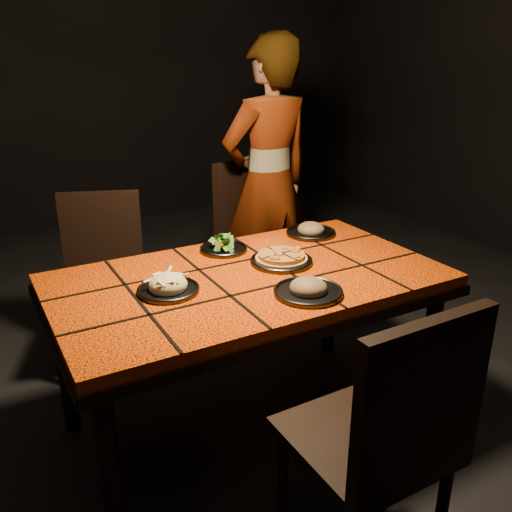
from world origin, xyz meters
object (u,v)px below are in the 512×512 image
dining_table (249,292)px  diner (268,184)px  plate_pizza (281,259)px  chair_far_right (253,227)px  chair_far_left (103,270)px  chair_near (387,434)px  plate_pasta (168,287)px

dining_table → diner: size_ratio=0.94×
dining_table → plate_pizza: plate_pizza is taller
chair_far_right → diner: (0.05, -0.10, 0.29)m
chair_far_left → chair_far_right: 1.01m
plate_pizza → chair_far_left: bearing=125.0°
chair_near → plate_pizza: bearing=-103.1°
diner → plate_pasta: size_ratio=7.15×
diner → chair_far_right: bearing=-69.3°
chair_far_left → plate_pizza: size_ratio=3.40×
dining_table → plate_pasta: bearing=179.7°
chair_far_right → chair_far_left: bearing=167.3°
chair_far_right → diner: size_ratio=0.57×
plate_pizza → plate_pasta: size_ratio=1.14×
chair_far_left → plate_pizza: (0.59, -0.84, 0.23)m
dining_table → chair_near: size_ratio=1.62×
plate_pasta → dining_table: bearing=-0.3°
chair_near → diner: size_ratio=0.58×
dining_table → chair_far_left: 0.98m
chair_far_right → diner: 0.32m
chair_far_left → diner: 1.10m
dining_table → chair_near: 0.89m
chair_near → diner: 1.97m
chair_near → plate_pasta: bearing=-69.8°
dining_table → plate_pasta: plate_pasta is taller
chair_near → chair_far_right: chair_near is taller
plate_pizza → dining_table: bearing=-166.0°
diner → plate_pizza: diner is taller
dining_table → plate_pizza: 0.22m
dining_table → chair_far_right: (0.60, 1.05, -0.10)m
chair_far_right → diner: diner is taller
diner → plate_pasta: diner is taller
dining_table → chair_far_right: bearing=60.2°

